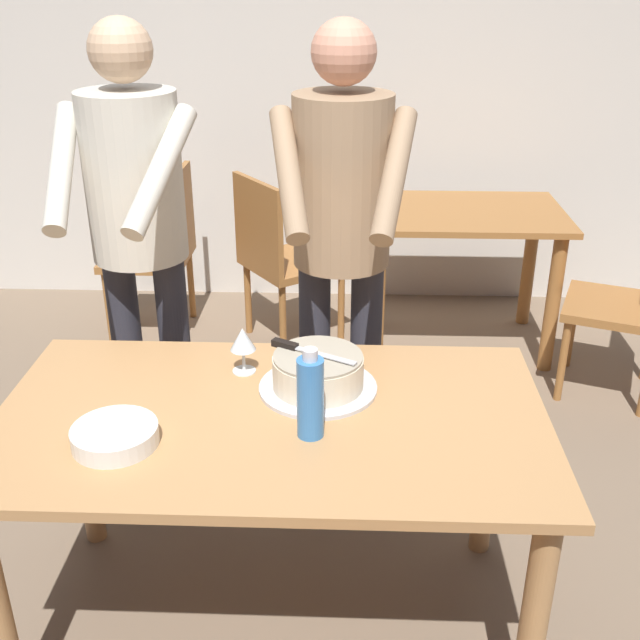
{
  "coord_description": "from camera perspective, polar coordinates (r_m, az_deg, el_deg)",
  "views": [
    {
      "loc": [
        0.2,
        -1.77,
        1.87
      ],
      "look_at": [
        0.12,
        0.29,
        0.9
      ],
      "focal_mm": 42.96,
      "sensor_mm": 36.0,
      "label": 1
    }
  ],
  "objects": [
    {
      "name": "cake_knife",
      "position": [
        2.18,
        -1.78,
        -2.08
      ],
      "size": [
        0.25,
        0.15,
        0.02
      ],
      "color": "silver",
      "rests_on": "cake_on_platter"
    },
    {
      "name": "person_standing_beside",
      "position": [
        2.65,
        -13.45,
        7.14
      ],
      "size": [
        0.47,
        0.56,
        1.72
      ],
      "color": "#2D2D38",
      "rests_on": "ground_plane"
    },
    {
      "name": "background_table",
      "position": [
        3.97,
        10.47,
        5.82
      ],
      "size": [
        1.0,
        0.7,
        0.74
      ],
      "color": "#9E6633",
      "rests_on": "ground_plane"
    },
    {
      "name": "background_chair_2",
      "position": [
        3.97,
        -2.95,
        4.91
      ],
      "size": [
        0.61,
        0.61,
        0.9
      ],
      "color": "#9E6633",
      "rests_on": "ground_plane"
    },
    {
      "name": "cake_on_platter",
      "position": [
        2.18,
        -0.15,
        -4.02
      ],
      "size": [
        0.34,
        0.34,
        0.11
      ],
      "color": "silver",
      "rests_on": "main_dining_table"
    },
    {
      "name": "wine_glass_near",
      "position": [
        2.26,
        -5.77,
        -1.55
      ],
      "size": [
        0.08,
        0.08,
        0.14
      ],
      "color": "silver",
      "rests_on": "main_dining_table"
    },
    {
      "name": "person_cutting_cake",
      "position": [
        2.53,
        1.62,
        6.94
      ],
      "size": [
        0.47,
        0.55,
        1.72
      ],
      "color": "#2D2D38",
      "rests_on": "ground_plane"
    },
    {
      "name": "water_bottle",
      "position": [
        1.95,
        -0.73,
        -5.72
      ],
      "size": [
        0.07,
        0.07,
        0.25
      ],
      "color": "#387AC6",
      "rests_on": "main_dining_table"
    },
    {
      "name": "background_chair_1",
      "position": [
        3.73,
        22.45,
        1.56
      ],
      "size": [
        0.57,
        0.57,
        0.9
      ],
      "color": "#9E6633",
      "rests_on": "ground_plane"
    },
    {
      "name": "plate_stack",
      "position": [
        2.03,
        -15.03,
        -8.33
      ],
      "size": [
        0.22,
        0.22,
        0.05
      ],
      "color": "white",
      "rests_on": "main_dining_table"
    },
    {
      "name": "ground_plane",
      "position": [
        2.58,
        -3.19,
        -21.27
      ],
      "size": [
        14.0,
        14.0,
        0.0
      ],
      "primitive_type": "plane",
      "color": "#7A6651"
    },
    {
      "name": "background_chair_0",
      "position": [
        4.17,
        -11.79,
        5.4
      ],
      "size": [
        0.44,
        0.44,
        0.9
      ],
      "color": "#9E6633",
      "rests_on": "ground_plane"
    },
    {
      "name": "main_dining_table",
      "position": [
        2.16,
        -3.6,
        -9.61
      ],
      "size": [
        1.51,
        0.85,
        0.75
      ],
      "color": "tan",
      "rests_on": "ground_plane"
    },
    {
      "name": "back_wall",
      "position": [
        4.45,
        -0.43,
        18.52
      ],
      "size": [
        10.0,
        0.12,
        2.7
      ],
      "primitive_type": "cube",
      "color": "silver",
      "rests_on": "ground_plane"
    }
  ]
}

